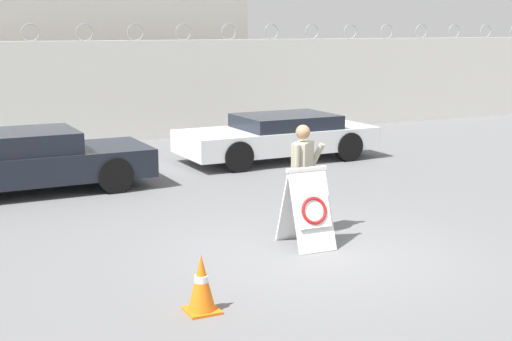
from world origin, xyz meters
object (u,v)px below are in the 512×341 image
object	(u,v)px
barricade_sign	(307,208)
parked_car_rear_sedan	(279,136)
parked_car_front_coupe	(28,160)
security_guard	(303,174)
traffic_cone_near	(201,284)

from	to	relation	value
barricade_sign	parked_car_rear_sedan	distance (m)	6.92
barricade_sign	parked_car_front_coupe	size ratio (longest dim) A/B	0.25
security_guard	parked_car_rear_sedan	size ratio (longest dim) A/B	0.36
security_guard	traffic_cone_near	bearing A→B (deg)	179.67
barricade_sign	security_guard	distance (m)	0.71
parked_car_front_coupe	parked_car_rear_sedan	bearing A→B (deg)	7.47
security_guard	traffic_cone_near	xyz separation A→B (m)	(-2.52, -2.20, -0.62)
barricade_sign	parked_car_rear_sedan	world-z (taller)	barricade_sign
security_guard	parked_car_rear_sedan	xyz separation A→B (m)	(2.56, 5.77, -0.37)
traffic_cone_near	parked_car_rear_sedan	xyz separation A→B (m)	(5.08, 7.97, 0.25)
security_guard	barricade_sign	bearing A→B (deg)	-153.43
security_guard	parked_car_front_coupe	world-z (taller)	security_guard
traffic_cone_near	parked_car_front_coupe	bearing A→B (deg)	97.01
barricade_sign	traffic_cone_near	size ratio (longest dim) A/B	1.74
security_guard	traffic_cone_near	distance (m)	3.40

